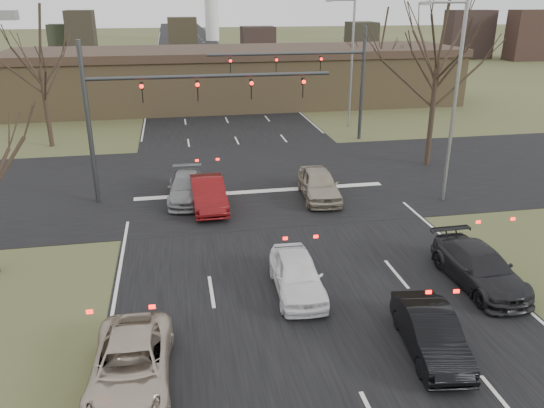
{
  "coord_description": "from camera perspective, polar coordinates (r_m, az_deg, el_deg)",
  "views": [
    {
      "loc": [
        -4.39,
        -13.56,
        9.82
      ],
      "look_at": [
        -0.73,
        6.07,
        2.0
      ],
      "focal_mm": 35.0,
      "sensor_mm": 36.0,
      "label": 1
    }
  ],
  "objects": [
    {
      "name": "mast_arm_near",
      "position": [
        26.99,
        -12.41,
        10.78
      ],
      "size": [
        12.12,
        0.24,
        8.0
      ],
      "color": "#383A3D",
      "rests_on": "ground"
    },
    {
      "name": "mast_arm_far",
      "position": [
        38.36,
        5.69,
        14.1
      ],
      "size": [
        11.12,
        0.24,
        8.0
      ],
      "color": "#383A3D",
      "rests_on": "ground"
    },
    {
      "name": "building",
      "position": [
        52.44,
        -3.57,
        13.51
      ],
      "size": [
        42.4,
        10.4,
        5.3
      ],
      "color": "olive",
      "rests_on": "ground"
    },
    {
      "name": "car_silver_ahead",
      "position": [
        27.57,
        5.07,
        2.14
      ],
      "size": [
        2.15,
        4.64,
        1.54
      ],
      "primitive_type": "imported",
      "rotation": [
        0.0,
        0.0,
        -0.07
      ],
      "color": "#A49A85",
      "rests_on": "ground"
    },
    {
      "name": "car_black_hatch",
      "position": [
        16.62,
        16.71,
        -13.13
      ],
      "size": [
        1.86,
        4.09,
        1.3
      ],
      "primitive_type": "imported",
      "rotation": [
        0.0,
        0.0,
        -0.13
      ],
      "color": "black",
      "rests_on": "ground"
    },
    {
      "name": "tree_left_far",
      "position": [
        39.59,
        -24.11,
        16.05
      ],
      "size": [
        5.7,
        5.7,
        9.5
      ],
      "color": "black",
      "rests_on": "ground"
    },
    {
      "name": "tree_right_far",
      "position": [
        52.37,
        11.75,
        17.84
      ],
      "size": [
        5.4,
        5.4,
        9.0
      ],
      "color": "black",
      "rests_on": "ground"
    },
    {
      "name": "ground",
      "position": [
        17.31,
        6.24,
        -13.32
      ],
      "size": [
        360.0,
        360.0,
        0.0
      ],
      "primitive_type": "plane",
      "color": "#404826",
      "rests_on": "ground"
    },
    {
      "name": "car_grey_ahead",
      "position": [
        27.62,
        -9.16,
        1.75
      ],
      "size": [
        2.13,
        4.67,
        1.33
      ],
      "primitive_type": "imported",
      "rotation": [
        0.0,
        0.0,
        -0.06
      ],
      "color": "gray",
      "rests_on": "ground"
    },
    {
      "name": "car_white_sedan",
      "position": [
        18.85,
        2.72,
        -7.61
      ],
      "size": [
        1.81,
        4.13,
        1.39
      ],
      "primitive_type": "imported",
      "rotation": [
        0.0,
        0.0,
        -0.04
      ],
      "color": "white",
      "rests_on": "ground"
    },
    {
      "name": "streetlight_right_far",
      "position": [
        43.02,
        8.38,
        15.53
      ],
      "size": [
        2.34,
        0.25,
        10.0
      ],
      "color": "gray",
      "rests_on": "ground"
    },
    {
      "name": "car_silver_suv",
      "position": [
        15.28,
        -14.96,
        -16.43
      ],
      "size": [
        2.27,
        4.63,
        1.27
      ],
      "primitive_type": "imported",
      "rotation": [
        0.0,
        0.0,
        -0.04
      ],
      "color": "#BEAD99",
      "rests_on": "ground"
    },
    {
      "name": "car_charcoal_sedan",
      "position": [
        20.73,
        21.43,
        -6.37
      ],
      "size": [
        2.01,
        4.74,
        1.37
      ],
      "primitive_type": "imported",
      "rotation": [
        0.0,
        0.0,
        0.02
      ],
      "color": "black",
      "rests_on": "ground"
    },
    {
      "name": "road_cross",
      "position": [
        30.51,
        -1.73,
        2.64
      ],
      "size": [
        200.0,
        14.0,
        0.02
      ],
      "primitive_type": "cube",
      "color": "black",
      "rests_on": "ground"
    },
    {
      "name": "road_main",
      "position": [
        74.34,
        -7.3,
        13.65
      ],
      "size": [
        14.0,
        300.0,
        0.02
      ],
      "primitive_type": "cube",
      "color": "black",
      "rests_on": "ground"
    },
    {
      "name": "tree_right_near",
      "position": [
        33.34,
        17.92,
        18.85
      ],
      "size": [
        6.9,
        6.9,
        11.5
      ],
      "color": "black",
      "rests_on": "ground"
    },
    {
      "name": "streetlight_right_near",
      "position": [
        27.34,
        18.86,
        11.37
      ],
      "size": [
        2.34,
        0.25,
        10.0
      ],
      "color": "gray",
      "rests_on": "ground"
    },
    {
      "name": "car_red_ahead",
      "position": [
        26.42,
        -6.91,
        1.14
      ],
      "size": [
        1.73,
        4.58,
        1.49
      ],
      "primitive_type": "imported",
      "rotation": [
        0.0,
        0.0,
        0.03
      ],
      "color": "#620E0F",
      "rests_on": "ground"
    }
  ]
}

